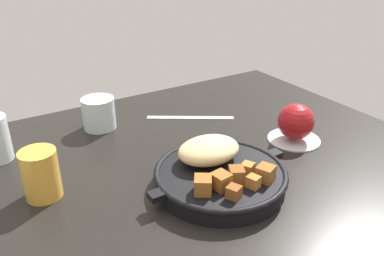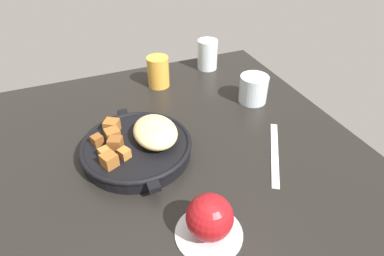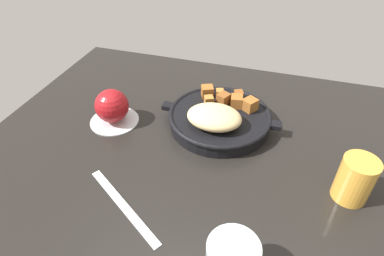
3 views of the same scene
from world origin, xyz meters
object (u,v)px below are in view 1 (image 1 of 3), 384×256
object	(u,v)px
butter_knife	(190,117)
water_glass_short	(99,113)
cast_iron_skillet	(219,173)
red_apple	(296,122)
juice_glass_amber	(41,174)

from	to	relation	value
butter_knife	water_glass_short	xyz separation A→B (cm)	(-21.75, 6.88, 3.63)
cast_iron_skillet	red_apple	world-z (taller)	red_apple
red_apple	butter_knife	distance (cm)	27.25
butter_knife	juice_glass_amber	size ratio (longest dim) A/B	2.44
red_apple	cast_iron_skillet	bearing A→B (deg)	-167.18
cast_iron_skillet	butter_knife	distance (cm)	31.05
cast_iron_skillet	juice_glass_amber	bearing A→B (deg)	154.44
butter_knife	juice_glass_amber	xyz separation A→B (cm)	(-40.25, -14.97, 4.40)
butter_knife	juice_glass_amber	bearing A→B (deg)	-126.88
cast_iron_skillet	water_glass_short	world-z (taller)	cast_iron_skillet
juice_glass_amber	water_glass_short	distance (cm)	28.65
red_apple	juice_glass_amber	xyz separation A→B (cm)	(-54.15, 8.03, -0.10)
butter_knife	cast_iron_skillet	bearing A→B (deg)	-78.94
cast_iron_skillet	juice_glass_amber	world-z (taller)	juice_glass_amber
juice_glass_amber	cast_iron_skillet	bearing A→B (deg)	-25.56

